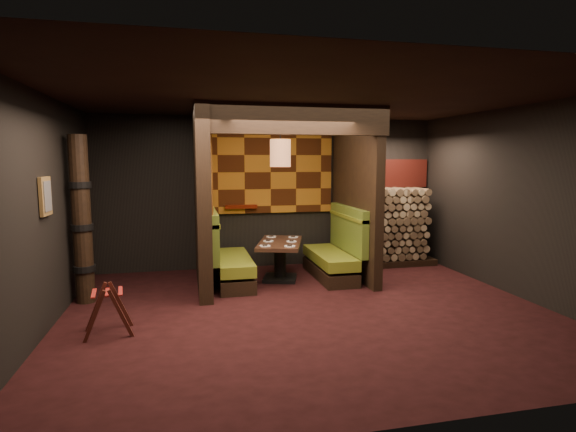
# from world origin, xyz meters

# --- Properties ---
(floor) EXTENTS (6.50, 5.50, 0.02)m
(floor) POSITION_xyz_m (0.00, 0.00, -0.01)
(floor) COLOR black
(floor) RESTS_ON ground
(ceiling) EXTENTS (6.50, 5.50, 0.02)m
(ceiling) POSITION_xyz_m (0.00, 0.00, 2.86)
(ceiling) COLOR black
(ceiling) RESTS_ON ground
(wall_back) EXTENTS (6.50, 0.02, 2.85)m
(wall_back) POSITION_xyz_m (0.00, 2.76, 1.43)
(wall_back) COLOR black
(wall_back) RESTS_ON ground
(wall_front) EXTENTS (6.50, 0.02, 2.85)m
(wall_front) POSITION_xyz_m (0.00, -2.76, 1.43)
(wall_front) COLOR black
(wall_front) RESTS_ON ground
(wall_left) EXTENTS (0.02, 5.50, 2.85)m
(wall_left) POSITION_xyz_m (-3.26, 0.00, 1.43)
(wall_left) COLOR black
(wall_left) RESTS_ON ground
(wall_right) EXTENTS (0.02, 5.50, 2.85)m
(wall_right) POSITION_xyz_m (3.26, 0.00, 1.43)
(wall_right) COLOR black
(wall_right) RESTS_ON ground
(partition_left) EXTENTS (0.20, 2.20, 2.85)m
(partition_left) POSITION_xyz_m (-1.35, 1.65, 1.43)
(partition_left) COLOR black
(partition_left) RESTS_ON floor
(partition_right) EXTENTS (0.15, 2.10, 2.85)m
(partition_right) POSITION_xyz_m (1.30, 1.70, 1.43)
(partition_right) COLOR black
(partition_right) RESTS_ON floor
(header_beam) EXTENTS (2.85, 0.18, 0.44)m
(header_beam) POSITION_xyz_m (-0.02, 0.70, 2.63)
(header_beam) COLOR black
(header_beam) RESTS_ON partition_left
(tapa_back_panel) EXTENTS (2.40, 0.06, 1.55)m
(tapa_back_panel) POSITION_xyz_m (-0.02, 2.71, 1.82)
(tapa_back_panel) COLOR #9E5E17
(tapa_back_panel) RESTS_ON wall_back
(tapa_side_panel) EXTENTS (0.04, 1.85, 1.45)m
(tapa_side_panel) POSITION_xyz_m (-1.23, 1.82, 1.85)
(tapa_side_panel) COLOR #9E5E17
(tapa_side_panel) RESTS_ON partition_left
(lacquer_shelf) EXTENTS (0.60, 0.12, 0.07)m
(lacquer_shelf) POSITION_xyz_m (-0.60, 2.65, 1.18)
(lacquer_shelf) COLOR #551407
(lacquer_shelf) RESTS_ON wall_back
(booth_bench_left) EXTENTS (0.68, 1.60, 1.14)m
(booth_bench_left) POSITION_xyz_m (-0.96, 1.65, 0.40)
(booth_bench_left) COLOR black
(booth_bench_left) RESTS_ON floor
(booth_bench_right) EXTENTS (0.68, 1.60, 1.14)m
(booth_bench_right) POSITION_xyz_m (0.93, 1.65, 0.40)
(booth_bench_right) COLOR black
(booth_bench_right) RESTS_ON floor
(dining_table) EXTENTS (1.03, 1.41, 0.67)m
(dining_table) POSITION_xyz_m (-0.06, 1.67, 0.44)
(dining_table) COLOR black
(dining_table) RESTS_ON floor
(place_settings) EXTENTS (0.82, 1.13, 0.03)m
(place_settings) POSITION_xyz_m (-0.06, 1.67, 0.68)
(place_settings) COLOR white
(place_settings) RESTS_ON dining_table
(pendant_lamp) EXTENTS (0.34, 0.34, 0.92)m
(pendant_lamp) POSITION_xyz_m (-0.06, 1.62, 2.16)
(pendant_lamp) COLOR #9E613B
(pendant_lamp) RESTS_ON ceiling
(framed_picture) EXTENTS (0.05, 0.36, 0.46)m
(framed_picture) POSITION_xyz_m (-3.22, 0.10, 1.62)
(framed_picture) COLOR olive
(framed_picture) RESTS_ON wall_left
(luggage_rack) EXTENTS (0.62, 0.48, 0.62)m
(luggage_rack) POSITION_xyz_m (-2.53, -0.25, 0.31)
(luggage_rack) COLOR #401811
(luggage_rack) RESTS_ON floor
(totem_column) EXTENTS (0.31, 0.31, 2.40)m
(totem_column) POSITION_xyz_m (-3.05, 1.10, 1.19)
(totem_column) COLOR black
(totem_column) RESTS_ON floor
(firewood_stack) EXTENTS (1.73, 0.70, 1.50)m
(firewood_stack) POSITION_xyz_m (2.29, 2.35, 0.75)
(firewood_stack) COLOR black
(firewood_stack) RESTS_ON floor
(mosaic_header) EXTENTS (1.83, 0.10, 0.56)m
(mosaic_header) POSITION_xyz_m (2.29, 2.68, 1.78)
(mosaic_header) COLOR maroon
(mosaic_header) RESTS_ON wall_back
(bay_front_post) EXTENTS (0.08, 0.08, 2.85)m
(bay_front_post) POSITION_xyz_m (1.39, 1.96, 1.43)
(bay_front_post) COLOR black
(bay_front_post) RESTS_ON floor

